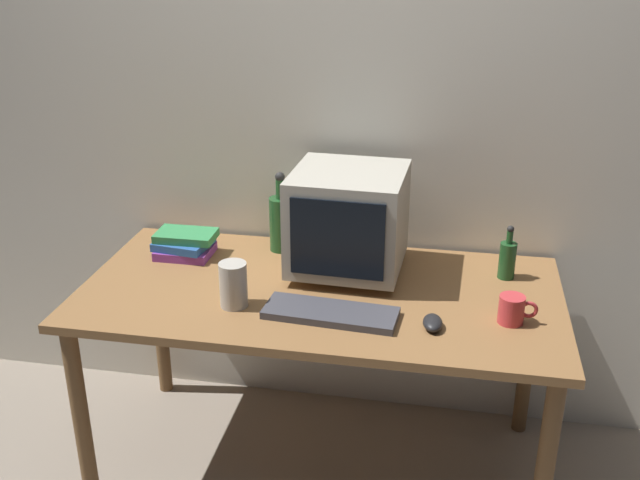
{
  "coord_description": "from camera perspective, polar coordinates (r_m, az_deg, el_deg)",
  "views": [
    {
      "loc": [
        0.41,
        -2.19,
        1.86
      ],
      "look_at": [
        0.0,
        0.0,
        0.91
      ],
      "focal_mm": 41.4,
      "sensor_mm": 36.0,
      "label": 1
    }
  ],
  "objects": [
    {
      "name": "metal_canister",
      "position": [
        2.38,
        -6.71,
        -3.45
      ],
      "size": [
        0.09,
        0.09,
        0.15
      ],
      "primitive_type": "cylinder",
      "color": "#B7B2A8",
      "rests_on": "desk"
    },
    {
      "name": "book_stack",
      "position": [
        2.78,
        -10.4,
        -0.28
      ],
      "size": [
        0.22,
        0.19,
        0.09
      ],
      "color": "#843893",
      "rests_on": "desk"
    },
    {
      "name": "mug",
      "position": [
        2.36,
        14.65,
        -5.22
      ],
      "size": [
        0.12,
        0.08,
        0.09
      ],
      "color": "#CC383D",
      "rests_on": "desk"
    },
    {
      "name": "back_wall",
      "position": [
        2.76,
        1.82,
        10.26
      ],
      "size": [
        4.0,
        0.08,
        2.5
      ],
      "primitive_type": "cube",
      "color": "silver",
      "rests_on": "ground"
    },
    {
      "name": "keyboard",
      "position": [
        2.33,
        0.82,
        -5.67
      ],
      "size": [
        0.43,
        0.18,
        0.02
      ],
      "primitive_type": "cube",
      "rotation": [
        0.0,
        0.0,
        -0.07
      ],
      "color": "#3F3F47",
      "rests_on": "desk"
    },
    {
      "name": "computer_mouse",
      "position": [
        2.29,
        8.7,
        -6.34
      ],
      "size": [
        0.07,
        0.1,
        0.04
      ],
      "primitive_type": "ellipsoid",
      "rotation": [
        0.0,
        0.0,
        0.09
      ],
      "color": "black",
      "rests_on": "desk"
    },
    {
      "name": "ground_plane",
      "position": [
        2.91,
        -0.0,
        -16.74
      ],
      "size": [
        6.0,
        6.0,
        0.0
      ],
      "primitive_type": "plane",
      "color": "gray"
    },
    {
      "name": "bottle_short",
      "position": [
        2.63,
        14.28,
        -1.4
      ],
      "size": [
        0.06,
        0.06,
        0.2
      ],
      "color": "#1E4C23",
      "rests_on": "desk"
    },
    {
      "name": "desk",
      "position": [
        2.54,
        -0.0,
        -5.43
      ],
      "size": [
        1.62,
        0.81,
        0.73
      ],
      "color": "olive",
      "rests_on": "ground"
    },
    {
      "name": "crt_monitor",
      "position": [
        2.56,
        2.2,
        1.53
      ],
      "size": [
        0.4,
        0.4,
        0.37
      ],
      "color": "#B2AD9E",
      "rests_on": "desk"
    },
    {
      "name": "bottle_tall",
      "position": [
        2.76,
        -3.05,
        1.46
      ],
      "size": [
        0.09,
        0.09,
        0.31
      ],
      "color": "#1E4C23",
      "rests_on": "desk"
    }
  ]
}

